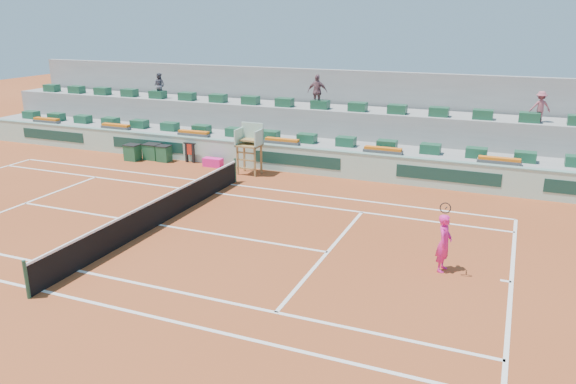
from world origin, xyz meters
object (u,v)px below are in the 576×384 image
(umpire_chair, at_px, (250,142))
(drink_cooler_a, at_px, (164,153))
(tennis_player, at_px, (444,243))
(player_bag, at_px, (213,162))

(umpire_chair, relative_size, drink_cooler_a, 2.86)
(tennis_player, bearing_deg, umpire_chair, 143.17)
(player_bag, xyz_separation_m, tennis_player, (12.23, -7.85, 0.66))
(umpire_chair, bearing_deg, player_bag, 170.10)
(umpire_chair, distance_m, tennis_player, 12.45)
(drink_cooler_a, bearing_deg, player_bag, 0.87)
(tennis_player, bearing_deg, drink_cooler_a, 152.63)
(umpire_chair, distance_m, drink_cooler_a, 5.26)
(player_bag, distance_m, umpire_chair, 2.67)
(umpire_chair, xyz_separation_m, drink_cooler_a, (-5.13, 0.35, -1.12))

